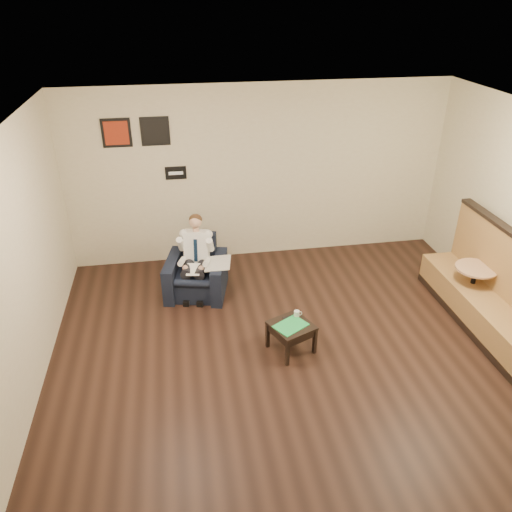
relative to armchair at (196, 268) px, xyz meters
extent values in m
plane|color=black|center=(1.12, -1.92, -0.41)|extent=(6.00, 6.00, 0.00)
cube|color=beige|center=(1.12, 1.08, 0.99)|extent=(6.00, 0.02, 2.80)
cube|color=beige|center=(-1.88, -1.92, 0.99)|extent=(0.02, 6.00, 2.80)
cube|color=white|center=(1.12, -1.92, 2.39)|extent=(6.00, 6.00, 0.02)
cube|color=black|center=(-0.18, 1.07, 1.09)|extent=(0.32, 0.02, 0.20)
cube|color=maroon|center=(-0.98, 1.07, 1.74)|extent=(0.42, 0.03, 0.42)
cube|color=black|center=(-0.43, 1.07, 1.74)|extent=(0.42, 0.03, 0.42)
cube|color=black|center=(0.00, 0.00, 0.00)|extent=(1.00, 1.00, 0.81)
cube|color=white|center=(-0.04, -0.19, 0.09)|extent=(0.22, 0.29, 0.01)
cube|color=silver|center=(0.31, -0.16, 0.15)|extent=(0.42, 0.49, 0.01)
cube|color=black|center=(1.07, -1.54, -0.21)|extent=(0.62, 0.62, 0.38)
cube|color=green|center=(1.05, -1.56, -0.02)|extent=(0.47, 0.43, 0.01)
cylinder|color=white|center=(1.17, -1.38, 0.02)|extent=(0.09, 0.09, 0.08)
cube|color=black|center=(1.05, -1.39, -0.02)|extent=(0.13, 0.09, 0.01)
cube|color=olive|center=(3.71, -1.45, 0.24)|extent=(0.60, 2.51, 1.28)
cylinder|color=tan|center=(3.72, -1.08, -0.07)|extent=(0.61, 0.61, 0.68)
camera|label=1|loc=(-0.18, -6.33, 3.62)|focal=35.00mm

